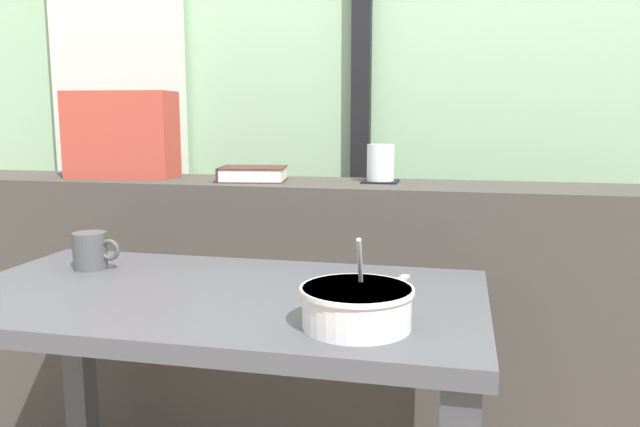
% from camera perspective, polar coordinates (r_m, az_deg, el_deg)
% --- Properties ---
extents(outdoor_backdrop, '(4.80, 0.08, 2.80)m').
position_cam_1_polar(outdoor_backdrop, '(2.51, 2.11, 16.96)').
color(outdoor_backdrop, '#9EC699').
rests_on(outdoor_backdrop, ground).
extents(curtain_left_panel, '(0.56, 0.06, 2.50)m').
position_cam_1_polar(curtain_left_panel, '(2.71, -17.89, 12.75)').
color(curtain_left_panel, silver).
rests_on(curtain_left_panel, ground).
extents(window_divider_post, '(0.07, 0.05, 2.60)m').
position_cam_1_polar(window_divider_post, '(2.41, 3.79, 14.87)').
color(window_divider_post, black).
rests_on(window_divider_post, ground).
extents(dark_console_ledge, '(2.80, 0.30, 0.86)m').
position_cam_1_polar(dark_console_ledge, '(1.91, -1.94, -10.05)').
color(dark_console_ledge, '#423D38').
rests_on(dark_console_ledge, ground).
extents(breakfast_table, '(1.08, 0.59, 0.70)m').
position_cam_1_polar(breakfast_table, '(1.34, -9.33, -12.02)').
color(breakfast_table, '#414145').
rests_on(breakfast_table, ground).
extents(coaster_square, '(0.10, 0.10, 0.00)m').
position_cam_1_polar(coaster_square, '(1.80, 5.49, 2.90)').
color(coaster_square, black).
rests_on(coaster_square, dark_console_ledge).
extents(juice_glass, '(0.08, 0.08, 0.10)m').
position_cam_1_polar(juice_glass, '(1.79, 5.51, 4.51)').
color(juice_glass, white).
rests_on(juice_glass, coaster_square).
extents(closed_book, '(0.21, 0.18, 0.04)m').
position_cam_1_polar(closed_book, '(1.84, -6.13, 3.59)').
color(closed_book, '#47231E').
rests_on(closed_book, dark_console_ledge).
extents(throw_pillow, '(0.33, 0.17, 0.26)m').
position_cam_1_polar(throw_pillow, '(2.02, -17.51, 6.81)').
color(throw_pillow, '#B74233').
rests_on(throw_pillow, dark_console_ledge).
extents(soup_bowl, '(0.19, 0.19, 0.16)m').
position_cam_1_polar(soup_bowl, '(1.06, 3.34, -8.48)').
color(soup_bowl, silver).
rests_on(soup_bowl, breakfast_table).
extents(fork_utensil, '(0.06, 0.17, 0.01)m').
position_cam_1_polar(fork_utensil, '(1.32, 6.55, -6.43)').
color(fork_utensil, silver).
rests_on(fork_utensil, breakfast_table).
extents(ceramic_mug, '(0.11, 0.08, 0.08)m').
position_cam_1_polar(ceramic_mug, '(1.55, -20.02, -3.17)').
color(ceramic_mug, '#4C4C4C').
rests_on(ceramic_mug, breakfast_table).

